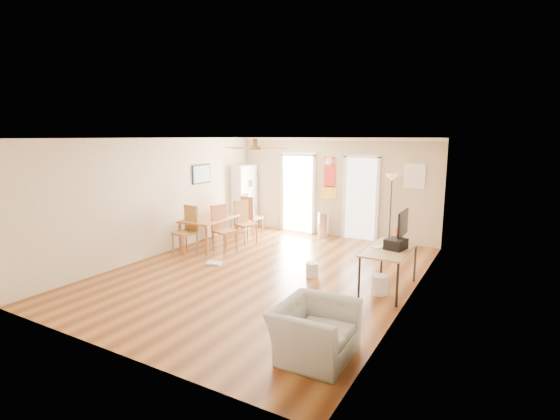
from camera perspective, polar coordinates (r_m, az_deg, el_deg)
The scene contains 30 objects.
floor at distance 8.13m, azimuth -2.11°, elevation -8.67°, with size 7.00×7.00×0.00m, color brown.
ceiling at distance 7.69m, azimuth -2.24°, elevation 9.99°, with size 5.50×7.00×0.00m, color silver, non-canonical shape.
wall_back at distance 10.90m, azimuth 7.54°, elevation 3.14°, with size 5.50×0.04×2.60m, color beige, non-canonical shape.
wall_front at distance 5.23m, azimuth -22.83°, elevation -5.34°, with size 5.50×0.04×2.60m, color beige, non-canonical shape.
wall_left at distance 9.52m, azimuth -16.41°, elevation 1.78°, with size 0.04×7.00×2.60m, color beige, non-canonical shape.
wall_right at distance 6.80m, azimuth 17.97°, elevation -1.57°, with size 0.04×7.00×2.60m, color beige, non-canonical shape.
crown_molding at distance 7.69m, azimuth -2.24°, elevation 9.69°, with size 5.50×7.00×0.08m, color white, non-canonical shape.
kitchen_doorway at distance 11.35m, azimuth 2.57°, elevation 2.22°, with size 0.90×0.10×2.10m, color white, non-canonical shape.
bathroom_doorway at distance 10.67m, azimuth 11.22°, elevation 1.52°, with size 0.80×0.10×2.10m, color white, non-canonical shape.
wall_decal at distance 10.91m, azimuth 6.93°, elevation 4.47°, with size 0.46×0.03×1.10m, color red.
ac_grille at distance 10.25m, azimuth 18.24°, elevation 4.51°, with size 0.50×0.04×0.60m, color white.
framed_poster at distance 10.47m, azimuth -10.92°, elevation 4.95°, with size 0.04×0.66×0.48m, color black.
ceiling_fan at distance 7.44m, azimuth -3.46°, elevation 8.66°, with size 1.24×1.24×0.20m, color #593819, non-canonical shape.
bookshelf at distance 11.74m, azimuth -4.99°, elevation 1.78°, with size 0.37×0.82×1.83m, color white, non-canonical shape.
dining_table at distance 9.99m, azimuth -9.75°, elevation -3.07°, with size 0.86×1.43×0.72m, color #AA6136, non-canonical shape.
dining_chair_right_a at distance 10.21m, azimuth -4.77°, elevation -1.74°, with size 0.43×0.43×1.04m, color #996531, non-canonical shape.
dining_chair_right_b at distance 9.52m, azimuth -7.74°, elevation -2.60°, with size 0.44×0.44×1.06m, color #AD7538, non-canonical shape.
dining_chair_near at distance 9.50m, azimuth -13.18°, elevation -2.78°, with size 0.44×0.44×1.07m, color olive, non-canonical shape.
dining_chair_far at distance 11.05m, azimuth -3.89°, elevation -0.76°, with size 0.43×0.43×1.05m, color olive, non-canonical shape.
trash_can at distance 10.84m, azimuth 6.13°, elevation -2.09°, with size 0.30×0.30×0.66m, color #BABABC.
torchiere_lamp at distance 10.24m, azimuth 15.16°, elevation -0.01°, with size 0.33×0.33×1.74m, color black, non-canonical shape.
computer_desk at distance 7.36m, azimuth 14.93°, elevation -8.00°, with size 0.70×1.39×0.75m, color tan, non-canonical shape.
imac at distance 7.51m, azimuth 16.76°, elevation -2.39°, with size 0.09×0.65×0.60m, color black, non-canonical shape.
keyboard at distance 7.36m, azimuth 14.07°, elevation -4.86°, with size 0.14×0.44×0.02m, color silver.
printer at distance 7.21m, azimuth 15.86°, elevation -4.60°, with size 0.30×0.34×0.18m, color black.
orange_bottle at distance 7.86m, azimuth 15.96°, elevation -3.16°, with size 0.08×0.08×0.24m, color #FF5516.
wastebasket_a at distance 7.86m, azimuth 4.48°, elevation -8.29°, with size 0.24×0.24×0.27m, color silver.
wastebasket_b at distance 7.21m, azimuth 13.71°, elevation -10.09°, with size 0.28×0.28×0.33m, color white.
floor_cloth at distance 8.69m, azimuth -9.21°, elevation -7.37°, with size 0.30×0.24×0.04m, color #989893.
armchair at distance 5.15m, azimuth 4.85°, elevation -16.46°, with size 1.00×0.87×0.65m, color #A3A39E.
Camera 1 is at (4.04, -6.54, 2.63)m, focal length 26.20 mm.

